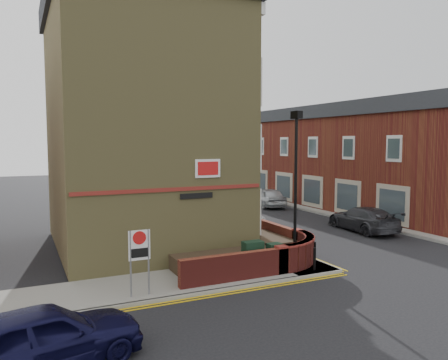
% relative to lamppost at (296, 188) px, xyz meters
% --- Properties ---
extents(ground, '(120.00, 120.00, 0.00)m').
position_rel_lamppost_xyz_m(ground, '(-1.60, -1.20, -3.34)').
color(ground, black).
rests_on(ground, ground).
extents(pavement_corner, '(13.00, 3.00, 0.12)m').
position_rel_lamppost_xyz_m(pavement_corner, '(-5.10, 0.30, -3.28)').
color(pavement_corner, gray).
rests_on(pavement_corner, ground).
extents(pavement_main, '(2.00, 32.00, 0.12)m').
position_rel_lamppost_xyz_m(pavement_main, '(0.40, 14.80, -3.28)').
color(pavement_main, gray).
rests_on(pavement_main, ground).
extents(pavement_far, '(4.00, 40.00, 0.12)m').
position_rel_lamppost_xyz_m(pavement_far, '(11.40, 11.80, -3.28)').
color(pavement_far, gray).
rests_on(pavement_far, ground).
extents(kerb_side, '(13.00, 0.15, 0.12)m').
position_rel_lamppost_xyz_m(kerb_side, '(-5.10, -1.20, -3.28)').
color(kerb_side, gray).
rests_on(kerb_side, ground).
extents(kerb_main_near, '(0.15, 32.00, 0.12)m').
position_rel_lamppost_xyz_m(kerb_main_near, '(1.40, 14.80, -3.28)').
color(kerb_main_near, gray).
rests_on(kerb_main_near, ground).
extents(kerb_main_far, '(0.15, 40.00, 0.12)m').
position_rel_lamppost_xyz_m(kerb_main_far, '(9.40, 11.80, -3.28)').
color(kerb_main_far, gray).
rests_on(kerb_main_far, ground).
extents(yellow_lines_side, '(13.00, 0.28, 0.01)m').
position_rel_lamppost_xyz_m(yellow_lines_side, '(-5.10, -1.45, -3.34)').
color(yellow_lines_side, gold).
rests_on(yellow_lines_side, ground).
extents(yellow_lines_main, '(0.28, 32.00, 0.01)m').
position_rel_lamppost_xyz_m(yellow_lines_main, '(1.65, 14.80, -3.34)').
color(yellow_lines_main, gold).
rests_on(yellow_lines_main, ground).
extents(corner_building, '(8.95, 10.40, 13.60)m').
position_rel_lamppost_xyz_m(corner_building, '(-4.44, 6.80, 2.88)').
color(corner_building, olive).
rests_on(corner_building, ground).
extents(garden_wall, '(6.80, 6.00, 1.20)m').
position_rel_lamppost_xyz_m(garden_wall, '(-1.60, 1.30, -3.34)').
color(garden_wall, maroon).
rests_on(garden_wall, ground).
extents(lamppost, '(0.25, 0.50, 6.30)m').
position_rel_lamppost_xyz_m(lamppost, '(0.00, 0.00, 0.00)').
color(lamppost, black).
rests_on(lamppost, pavement_corner).
extents(utility_cabinet_large, '(0.80, 0.45, 1.20)m').
position_rel_lamppost_xyz_m(utility_cabinet_large, '(-1.90, 0.10, -2.62)').
color(utility_cabinet_large, black).
rests_on(utility_cabinet_large, pavement_corner).
extents(utility_cabinet_small, '(0.55, 0.40, 1.10)m').
position_rel_lamppost_xyz_m(utility_cabinet_small, '(-1.10, -0.20, -2.67)').
color(utility_cabinet_small, black).
rests_on(utility_cabinet_small, pavement_corner).
extents(bollard_near, '(0.11, 0.11, 0.90)m').
position_rel_lamppost_xyz_m(bollard_near, '(0.40, -0.80, -2.77)').
color(bollard_near, black).
rests_on(bollard_near, pavement_corner).
extents(bollard_far, '(0.11, 0.11, 0.90)m').
position_rel_lamppost_xyz_m(bollard_far, '(1.00, -0.00, -2.77)').
color(bollard_far, black).
rests_on(bollard_far, pavement_corner).
extents(zone_sign, '(0.72, 0.07, 2.20)m').
position_rel_lamppost_xyz_m(zone_sign, '(-6.60, -0.70, -1.70)').
color(zone_sign, slate).
rests_on(zone_sign, pavement_corner).
extents(far_terrace, '(5.40, 30.40, 8.00)m').
position_rel_lamppost_xyz_m(far_terrace, '(12.90, 15.80, 0.70)').
color(far_terrace, maroon).
rests_on(far_terrace, ground).
extents(far_terrace_cream, '(5.40, 12.40, 8.00)m').
position_rel_lamppost_xyz_m(far_terrace_cream, '(12.90, 36.80, 0.71)').
color(far_terrace_cream, '#B9AE98').
rests_on(far_terrace_cream, ground).
extents(tree_near, '(3.64, 3.65, 6.70)m').
position_rel_lamppost_xyz_m(tree_near, '(0.40, 12.85, 1.36)').
color(tree_near, '#382B1E').
rests_on(tree_near, pavement_main).
extents(tree_mid, '(4.03, 4.03, 7.42)m').
position_rel_lamppost_xyz_m(tree_mid, '(0.40, 20.85, 1.85)').
color(tree_mid, '#382B1E').
rests_on(tree_mid, pavement_main).
extents(tree_far, '(3.81, 3.81, 7.00)m').
position_rel_lamppost_xyz_m(tree_far, '(0.40, 28.85, 1.57)').
color(tree_far, '#382B1E').
rests_on(tree_far, pavement_main).
extents(traffic_light_assembly, '(0.20, 0.16, 4.20)m').
position_rel_lamppost_xyz_m(traffic_light_assembly, '(0.80, 23.80, -0.56)').
color(traffic_light_assembly, black).
rests_on(traffic_light_assembly, pavement_main).
extents(navy_hatchback, '(4.75, 2.73, 1.52)m').
position_rel_lamppost_xyz_m(navy_hatchback, '(-9.71, -4.20, -2.58)').
color(navy_hatchback, black).
rests_on(navy_hatchback, ground).
extents(silver_car_near, '(1.75, 4.21, 1.35)m').
position_rel_lamppost_xyz_m(silver_car_near, '(2.00, 8.41, -2.67)').
color(silver_car_near, '#9DA0A5').
rests_on(silver_car_near, ground).
extents(red_car_main, '(3.53, 4.82, 1.22)m').
position_rel_lamppost_xyz_m(red_car_main, '(3.10, 21.53, -2.74)').
color(red_car_main, maroon).
rests_on(red_car_main, ground).
extents(grey_car_far, '(2.43, 5.10, 1.43)m').
position_rel_lamppost_xyz_m(grey_car_far, '(8.01, 4.72, -2.63)').
color(grey_car_far, '#2F2F34').
rests_on(grey_car_far, ground).
extents(silver_car_far, '(2.72, 4.76, 1.53)m').
position_rel_lamppost_xyz_m(silver_car_far, '(8.01, 15.34, -2.58)').
color(silver_car_far, '#B2B6BA').
rests_on(silver_car_far, ground).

